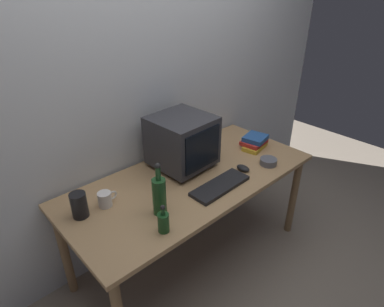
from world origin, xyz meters
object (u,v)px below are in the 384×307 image
at_px(mug, 105,199).
at_px(computer_mouse, 243,168).
at_px(cd_spindle, 268,162).
at_px(crt_monitor, 182,141).
at_px(metal_canister, 79,205).
at_px(keyboard, 220,186).
at_px(book_stack, 255,142).
at_px(bottle_tall, 159,195).
at_px(bottle_short, 163,222).

bearing_deg(mug, computer_mouse, -18.19).
bearing_deg(cd_spindle, crt_monitor, 139.05).
distance_m(computer_mouse, metal_canister, 1.09).
relative_size(keyboard, cd_spindle, 3.50).
xyz_separation_m(computer_mouse, cd_spindle, (0.20, -0.07, 0.00)).
relative_size(computer_mouse, book_stack, 0.42).
bearing_deg(crt_monitor, bottle_tall, -145.01).
bearing_deg(metal_canister, bottle_tall, -38.91).
bearing_deg(book_stack, mug, 173.84).
bearing_deg(crt_monitor, bottle_short, -139.61).
bearing_deg(keyboard, crt_monitor, 88.10).
xyz_separation_m(computer_mouse, metal_canister, (-1.05, 0.30, 0.06)).
distance_m(crt_monitor, metal_canister, 0.79).
relative_size(bottle_tall, book_stack, 1.36).
xyz_separation_m(crt_monitor, book_stack, (0.60, -0.17, -0.15)).
relative_size(bottle_tall, mug, 2.72).
bearing_deg(bottle_tall, mug, 125.83).
bearing_deg(bottle_short, cd_spindle, 2.12).
height_order(mug, cd_spindle, mug).
distance_m(bottle_tall, metal_canister, 0.45).
xyz_separation_m(crt_monitor, computer_mouse, (0.27, -0.33, -0.17)).
xyz_separation_m(mug, metal_canister, (-0.15, 0.01, 0.03)).
distance_m(cd_spindle, metal_canister, 1.30).
height_order(crt_monitor, bottle_short, crt_monitor).
xyz_separation_m(crt_monitor, metal_canister, (-0.78, -0.03, -0.12)).
height_order(crt_monitor, bottle_tall, crt_monitor).
distance_m(crt_monitor, mug, 0.65).
bearing_deg(computer_mouse, metal_canister, 162.19).
bearing_deg(cd_spindle, computer_mouse, 160.42).
height_order(crt_monitor, cd_spindle, crt_monitor).
bearing_deg(cd_spindle, bottle_tall, 173.87).
distance_m(crt_monitor, bottle_short, 0.69).
bearing_deg(mug, cd_spindle, -18.44).
bearing_deg(keyboard, book_stack, 16.19).
xyz_separation_m(keyboard, mug, (-0.63, 0.33, 0.03)).
relative_size(mug, cd_spindle, 1.00).
distance_m(bottle_short, metal_canister, 0.49).
relative_size(computer_mouse, bottle_short, 0.60).
height_order(keyboard, bottle_tall, bottle_tall).
bearing_deg(book_stack, computer_mouse, -154.29).
height_order(bottle_tall, mug, bottle_tall).
relative_size(bottle_tall, metal_canister, 2.17).
bearing_deg(bottle_tall, book_stack, 7.39).
distance_m(book_stack, cd_spindle, 0.27).
xyz_separation_m(crt_monitor, bottle_tall, (-0.44, -0.31, -0.07)).
height_order(crt_monitor, metal_canister, crt_monitor).
bearing_deg(cd_spindle, mug, 161.56).
distance_m(keyboard, metal_canister, 0.85).
bearing_deg(cd_spindle, bottle_short, -177.88).
xyz_separation_m(computer_mouse, bottle_short, (-0.78, -0.11, 0.04)).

